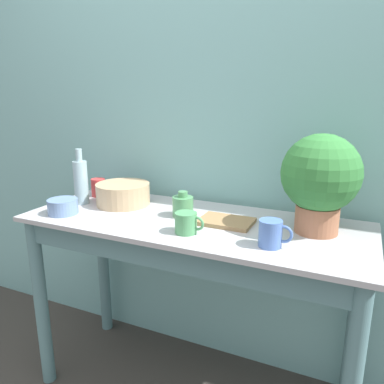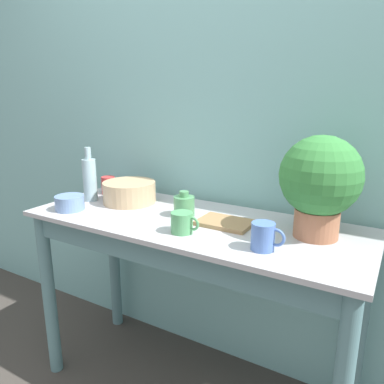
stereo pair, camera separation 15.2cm
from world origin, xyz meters
TOP-DOWN VIEW (x-y plane):
  - wall_back at (0.00, 0.62)m, footprint 6.00×0.05m
  - counter_table at (0.00, 0.26)m, footprint 1.42×0.56m
  - potted_plant at (0.48, 0.35)m, footprint 0.29×0.29m
  - bowl_wash_large at (-0.39, 0.35)m, footprint 0.25×0.25m
  - bottle_tall at (-0.58, 0.28)m, footprint 0.07×0.07m
  - bottle_short at (-0.06, 0.31)m, footprint 0.09×0.09m
  - mug_blue at (0.36, 0.14)m, footprint 0.12×0.08m
  - mug_red at (-0.59, 0.42)m, footprint 0.11×0.07m
  - mug_green at (0.04, 0.14)m, footprint 0.12×0.08m
  - bowl_small_blue at (-0.55, 0.12)m, footprint 0.13×0.13m
  - tray_board at (0.14, 0.30)m, footprint 0.21×0.15m

SIDE VIEW (x-z plane):
  - counter_table at x=0.00m, z-range 0.24..1.09m
  - tray_board at x=0.14m, z-range 0.85..0.86m
  - bowl_small_blue at x=-0.55m, z-range 0.85..0.91m
  - mug_green at x=0.04m, z-range 0.85..0.93m
  - mug_red at x=-0.59m, z-range 0.85..0.94m
  - bottle_short at x=-0.06m, z-range 0.84..0.95m
  - mug_blue at x=0.36m, z-range 0.85..0.94m
  - bowl_wash_large at x=-0.39m, z-range 0.85..0.95m
  - bottle_tall at x=-0.58m, z-range 0.82..1.09m
  - potted_plant at x=0.48m, z-range 0.87..1.24m
  - wall_back at x=0.00m, z-range 0.00..2.40m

